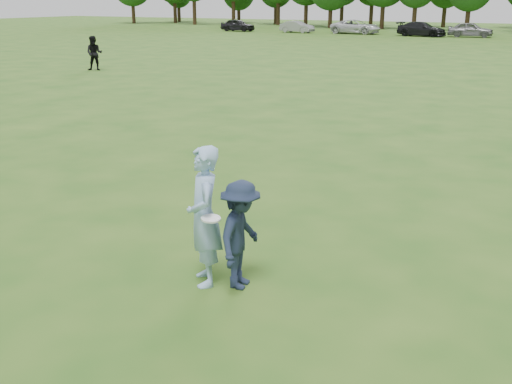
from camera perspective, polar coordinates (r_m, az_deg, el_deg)
ground at (r=8.76m, az=1.13°, el=-8.53°), size 200.00×200.00×0.00m
thrower at (r=8.38m, az=-4.96°, el=-2.34°), size 0.84×0.87×2.01m
defender at (r=8.32m, az=-1.47°, el=-4.10°), size 0.70×1.08×1.56m
player_far_a at (r=35.66m, az=-15.14°, el=12.63°), size 1.15×1.06×1.90m
car_a at (r=76.27m, az=-1.75°, el=15.60°), size 4.38×1.97×1.46m
car_b at (r=73.16m, az=3.93°, el=15.43°), size 4.26×1.95×1.35m
car_c at (r=71.47m, az=9.47°, el=15.25°), size 5.70×2.82×1.55m
car_d at (r=68.23m, az=15.50°, el=14.72°), size 5.42×2.80×1.50m
car_e at (r=68.21m, az=19.75°, el=14.35°), size 4.67×2.22×1.54m
disc_in_play at (r=8.09m, az=-4.32°, el=-2.54°), size 0.27×0.27×0.06m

